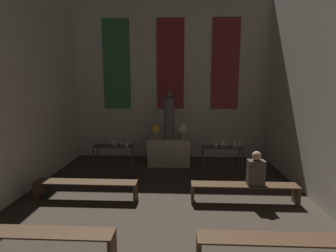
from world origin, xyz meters
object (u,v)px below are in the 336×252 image
Objects in this scene: pew_third_left at (37,238)px; pew_back_right at (244,189)px; altar at (169,152)px; flower_vase_right at (183,130)px; candle_rack_left at (114,150)px; person_seated at (256,170)px; candle_rack_right at (222,152)px; pew_third_right at (278,245)px; pew_back_left at (86,186)px; statue at (169,117)px; flower_vase_left at (156,130)px.

pew_third_left is 1.00× the size of pew_back_right.
altar is 2.83× the size of flower_vase_right.
candle_rack_left is 1.49× the size of person_seated.
candle_rack_right reaches higher than altar.
pew_third_right is 3.10× the size of person_seated.
pew_third_right is 1.00× the size of pew_back_right.
altar is at bearing 69.52° from pew_third_left.
pew_back_right is at bearing -25.59° from candle_rack_left.
pew_third_right is at bearing -29.90° from pew_back_left.
altar is 1.78× the size of person_seated.
candle_rack_right is at bearing 47.57° from pew_third_left.
statue is 0.61m from flower_vase_right.
flower_vase_right is at bearing 30.28° from candle_rack_left.
person_seated is (3.78, 0.00, 0.43)m from pew_back_left.
person_seated is at bearing 83.49° from pew_third_right.
pew_third_right is 2.04m from pew_back_right.
statue is 2.08m from candle_rack_right.
altar is 0.84m from flower_vase_right.
statue is 3.47m from person_seated.
altar is 0.87× the size of statue.
pew_third_left is at bearing -151.65° from person_seated.
flower_vase_left is 0.20× the size of pew_back_left.
statue reaches higher than pew_back_right.
flower_vase_right is 0.42× the size of candle_rack_right.
flower_vase_right is at bearing 0.00° from flower_vase_left.
flower_vase_left is at bearing 114.93° from pew_third_right.
pew_back_left is at bearing 90.00° from pew_third_left.
pew_back_right is (2.21, -2.71, -0.84)m from flower_vase_left.
candle_rack_right is at bearing -36.69° from altar.
pew_back_right is (0.25, -1.57, -0.43)m from candle_rack_right.
flower_vase_left is 3.14m from pew_back_left.
candle_rack_right reaches higher than pew_back_right.
pew_back_left and pew_back_right have the same top height.
candle_rack_right is 0.48× the size of pew_third_right.
person_seated is at bearing -24.10° from candle_rack_left.
altar reaches higher than pew_third_right.
pew_third_left is at bearing 180.00° from pew_third_right.
statue is 0.66× the size of pew_back_left.
flower_vase_right reaches higher than person_seated.
flower_vase_right is 0.20× the size of pew_back_left.
pew_back_left is at bearing -180.00° from person_seated.
candle_rack_left is at bearing 80.55° from pew_back_left.
flower_vase_right is 3.60m from pew_back_left.
flower_vase_right is at bearing 133.85° from candle_rack_right.
altar is 3.39m from person_seated.
candle_rack_left is 1.65m from pew_back_left.
altar is 1.15m from statue.
candle_rack_right is at bearing -0.04° from candle_rack_left.
statue is 5.23m from pew_third_left.
altar is 1.93m from candle_rack_right.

